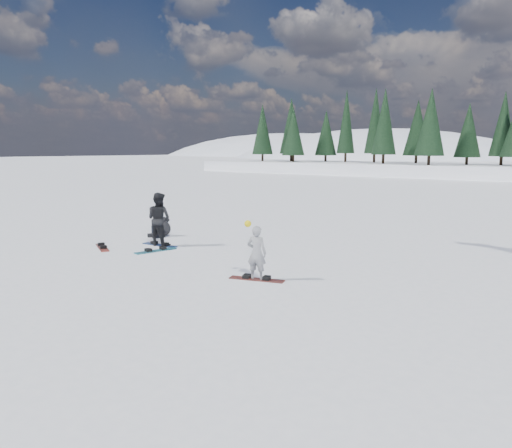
% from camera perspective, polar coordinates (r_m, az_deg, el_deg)
% --- Properties ---
extents(ground, '(420.00, 420.00, 0.00)m').
position_cam_1_polar(ground, '(15.58, -7.67, -4.31)').
color(ground, white).
rests_on(ground, ground).
extents(snowboarder_woman, '(0.61, 0.48, 1.60)m').
position_cam_1_polar(snowboarder_woman, '(13.18, 0.05, -3.27)').
color(snowboarder_woman, '#A4A4A9').
rests_on(snowboarder_woman, ground).
extents(snowboarder_man, '(1.01, 0.83, 1.92)m').
position_cam_1_polar(snowboarder_man, '(18.21, -11.03, 0.55)').
color(snowboarder_man, black).
rests_on(snowboarder_man, ground).
extents(seated_rider, '(0.69, 1.00, 0.77)m').
position_cam_1_polar(seated_rider, '(20.25, -10.55, -0.54)').
color(seated_rider, black).
rests_on(seated_rider, ground).
extents(gear_bag, '(0.53, 0.46, 0.30)m').
position_cam_1_polar(gear_bag, '(20.95, -11.31, -0.66)').
color(gear_bag, black).
rests_on(gear_bag, ground).
extents(snowboard_woman, '(1.51, 0.74, 0.03)m').
position_cam_1_polar(snowboard_woman, '(13.35, 0.07, -6.35)').
color(snowboard_woman, maroon).
rests_on(snowboard_woman, ground).
extents(snowboard_man, '(1.51, 0.37, 0.03)m').
position_cam_1_polar(snowboard_man, '(18.36, -10.94, -2.37)').
color(snowboard_man, navy).
rests_on(snowboard_man, ground).
extents(snowboard_loose_a, '(0.59, 1.53, 0.03)m').
position_cam_1_polar(snowboard_loose_a, '(17.35, -11.39, -3.02)').
color(snowboard_loose_a, teal).
rests_on(snowboard_loose_a, ground).
extents(snowboard_loose_b, '(1.46, 0.95, 0.03)m').
position_cam_1_polar(snowboard_loose_b, '(18.40, -17.16, -2.58)').
color(snowboard_loose_b, maroon).
rests_on(snowboard_loose_b, ground).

